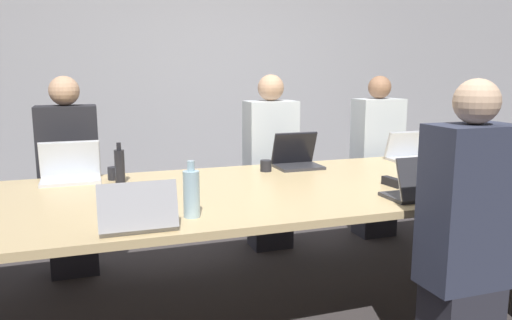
{
  "coord_description": "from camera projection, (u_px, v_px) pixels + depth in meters",
  "views": [
    {
      "loc": [
        -1.2,
        -2.72,
        1.43
      ],
      "look_at": [
        -0.23,
        0.1,
        0.9
      ],
      "focal_mm": 35.0,
      "sensor_mm": 36.0,
      "label": 1
    }
  ],
  "objects": [
    {
      "name": "ground_plane",
      "position": [
        295.0,
        300.0,
        3.16
      ],
      "size": [
        24.0,
        24.0,
        0.0
      ],
      "primitive_type": "plane",
      "color": "#383333"
    },
    {
      "name": "curtain_wall",
      "position": [
        205.0,
        74.0,
        5.12
      ],
      "size": [
        12.0,
        0.06,
        2.8
      ],
      "color": "#ADADB2",
      "rests_on": "ground_plane"
    },
    {
      "name": "conference_table",
      "position": [
        296.0,
        192.0,
        3.04
      ],
      "size": [
        4.31,
        1.41,
        0.75
      ],
      "color": "#D6B77F",
      "rests_on": "ground_plane"
    },
    {
      "name": "laptop_near_midright",
      "position": [
        421.0,
        187.0,
        2.68
      ],
      "size": [
        0.35,
        0.24,
        0.24
      ],
      "rotation": [
        0.0,
        0.0,
        3.14
      ],
      "color": "#333338",
      "rests_on": "conference_table"
    },
    {
      "name": "person_near_midright",
      "position": [
        466.0,
        237.0,
        2.29
      ],
      "size": [
        0.4,
        0.24,
        1.4
      ],
      "rotation": [
        0.0,
        0.0,
        3.14
      ],
      "color": "#2D2D38",
      "rests_on": "ground_plane"
    },
    {
      "name": "bottle_near_midright",
      "position": [
        450.0,
        173.0,
        2.9
      ],
      "size": [
        0.08,
        0.08,
        0.23
      ],
      "color": "black",
      "rests_on": "conference_table"
    },
    {
      "name": "laptop_far_right",
      "position": [
        409.0,
        152.0,
        3.88
      ],
      "size": [
        0.36,
        0.22,
        0.22
      ],
      "color": "#B7B7BC",
      "rests_on": "conference_table"
    },
    {
      "name": "person_far_right",
      "position": [
        377.0,
        160.0,
        4.33
      ],
      "size": [
        0.4,
        0.24,
        1.39
      ],
      "color": "#2D2D38",
      "rests_on": "ground_plane"
    },
    {
      "name": "cup_near_right",
      "position": [
        476.0,
        182.0,
        2.91
      ],
      "size": [
        0.08,
        0.08,
        0.09
      ],
      "color": "#232328",
      "rests_on": "conference_table"
    },
    {
      "name": "laptop_far_left",
      "position": [
        70.0,
        170.0,
        3.13
      ],
      "size": [
        0.36,
        0.24,
        0.25
      ],
      "color": "silver",
      "rests_on": "conference_table"
    },
    {
      "name": "person_far_left",
      "position": [
        70.0,
        181.0,
        3.48
      ],
      "size": [
        0.4,
        0.24,
        1.4
      ],
      "color": "#2D2D38",
      "rests_on": "ground_plane"
    },
    {
      "name": "cup_far_left",
      "position": [
        114.0,
        173.0,
        3.17
      ],
      "size": [
        0.07,
        0.07,
        0.08
      ],
      "color": "#232328",
      "rests_on": "conference_table"
    },
    {
      "name": "bottle_far_left",
      "position": [
        120.0,
        166.0,
        3.07
      ],
      "size": [
        0.06,
        0.06,
        0.25
      ],
      "color": "black",
      "rests_on": "conference_table"
    },
    {
      "name": "laptop_far_center",
      "position": [
        296.0,
        157.0,
        3.58
      ],
      "size": [
        0.32,
        0.25,
        0.25
      ],
      "color": "#333338",
      "rests_on": "conference_table"
    },
    {
      "name": "person_far_center",
      "position": [
        270.0,
        165.0,
        4.02
      ],
      "size": [
        0.4,
        0.24,
        1.41
      ],
      "color": "#2D2D38",
      "rests_on": "ground_plane"
    },
    {
      "name": "cup_far_center",
      "position": [
        266.0,
        166.0,
        3.44
      ],
      "size": [
        0.08,
        0.08,
        0.08
      ],
      "color": "#232328",
      "rests_on": "conference_table"
    },
    {
      "name": "laptop_near_left",
      "position": [
        138.0,
        216.0,
        2.16
      ],
      "size": [
        0.33,
        0.22,
        0.22
      ],
      "rotation": [
        0.0,
        0.0,
        3.14
      ],
      "color": "#B7B7BC",
      "rests_on": "conference_table"
    },
    {
      "name": "bottle_near_left",
      "position": [
        191.0,
        193.0,
        2.35
      ],
      "size": [
        0.08,
        0.08,
        0.27
      ],
      "color": "#ADD1E0",
      "rests_on": "conference_table"
    },
    {
      "name": "stapler",
      "position": [
        392.0,
        182.0,
        3.0
      ],
      "size": [
        0.06,
        0.15,
        0.05
      ],
      "rotation": [
        0.0,
        0.0,
        0.1
      ],
      "color": "black",
      "rests_on": "conference_table"
    },
    {
      "name": "notebook",
      "position": [
        428.0,
        175.0,
        3.28
      ],
      "size": [
        0.19,
        0.15,
        0.02
      ],
      "rotation": [
        0.0,
        0.0,
        -0.18
      ],
      "color": "silver",
      "rests_on": "conference_table"
    }
  ]
}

